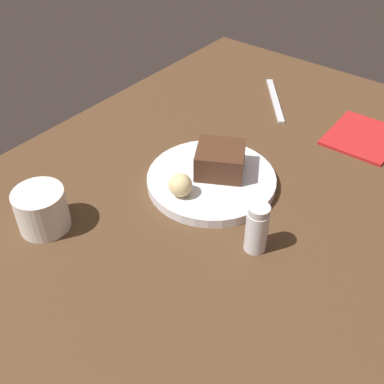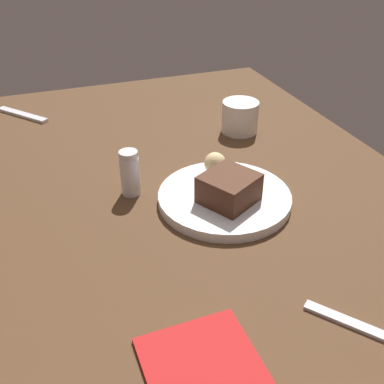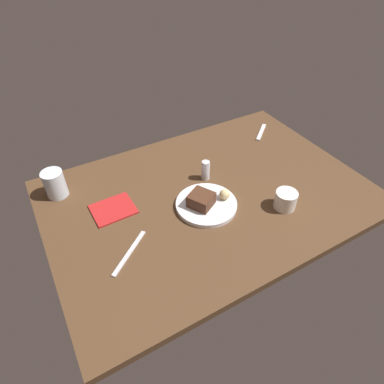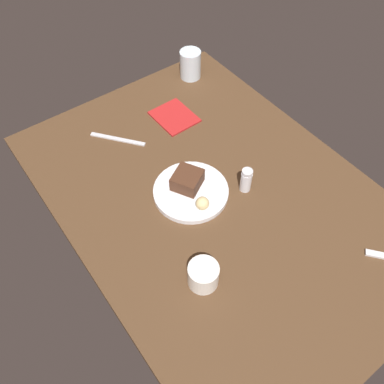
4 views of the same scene
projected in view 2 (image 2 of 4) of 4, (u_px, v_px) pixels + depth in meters
dining_table at (184, 202)px, 79.61cm from camera, size 120.00×84.00×3.00cm
dessert_plate at (224, 198)px, 76.36cm from camera, size 22.30×22.30×1.71cm
chocolate_cake_slice at (229, 188)px, 72.90cm from camera, size 10.73×10.86×4.70cm
bread_roll at (215, 163)px, 80.71cm from camera, size 3.88×3.88×3.88cm
salt_shaker at (130, 173)px, 77.04cm from camera, size 3.35×3.35×8.12cm
coffee_cup at (240, 117)px, 98.39cm from camera, size 7.86×7.86×6.82cm
dessert_spoon at (22, 115)px, 107.02cm from camera, size 12.70×10.96×0.70cm
butter_knife at (384, 336)px, 52.94cm from camera, size 15.77×12.89×0.50cm
folded_napkin at (207, 376)px, 48.50cm from camera, size 15.16×12.84×0.60cm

